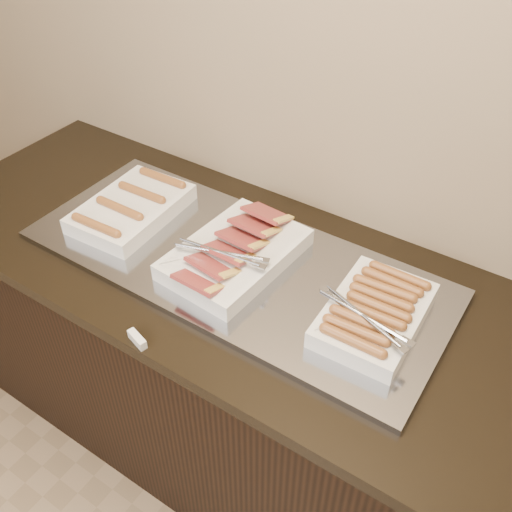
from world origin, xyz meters
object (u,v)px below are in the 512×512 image
at_px(warming_tray, 234,263).
at_px(dish_right, 374,313).
at_px(counter, 240,368).
at_px(dish_left, 132,208).
at_px(dish_center, 235,253).

relative_size(warming_tray, dish_right, 3.64).
distance_m(counter, dish_left, 0.63).
bearing_deg(warming_tray, dish_left, 180.00).
distance_m(counter, dish_right, 0.65).
xyz_separation_m(warming_tray, dish_right, (0.42, -0.00, 0.04)).
xyz_separation_m(warming_tray, dish_left, (-0.38, 0.00, 0.04)).
height_order(dish_left, dish_center, dish_center).
relative_size(warming_tray, dish_left, 3.30).
height_order(warming_tray, dish_center, dish_center).
xyz_separation_m(counter, warming_tray, (-0.01, 0.00, 0.46)).
distance_m(warming_tray, dish_right, 0.42).
relative_size(dish_left, dish_center, 0.88).
distance_m(counter, warming_tray, 0.46).
bearing_deg(warming_tray, dish_right, -0.63).
bearing_deg(dish_center, counter, 36.09).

